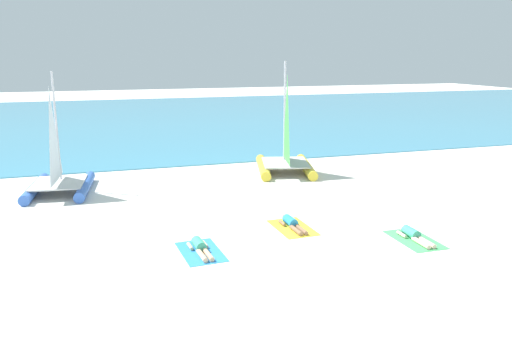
{
  "coord_description": "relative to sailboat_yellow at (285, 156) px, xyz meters",
  "views": [
    {
      "loc": [
        -5.6,
        -12.07,
        5.47
      ],
      "look_at": [
        0.0,
        5.6,
        1.2
      ],
      "focal_mm": 35.56,
      "sensor_mm": 36.0,
      "label": 1
    }
  ],
  "objects": [
    {
      "name": "ocean_water",
      "position": [
        -2.78,
        22.63,
        -0.74
      ],
      "size": [
        120.0,
        40.0,
        0.05
      ],
      "primitive_type": "cube",
      "color": "teal",
      "rests_on": "ground"
    },
    {
      "name": "sailboat_yellow",
      "position": [
        0.0,
        0.0,
        0.0
      ],
      "size": [
        3.43,
        4.46,
        5.16
      ],
      "rotation": [
        0.0,
        0.0,
        -0.25
      ],
      "color": "yellow",
      "rests_on": "ground"
    },
    {
      "name": "sunbather_right",
      "position": [
        0.54,
        -9.52,
        -0.64
      ],
      "size": [
        0.55,
        1.56,
        0.3
      ],
      "rotation": [
        0.0,
        0.0,
        -0.01
      ],
      "color": "#3FB28C",
      "rests_on": "towel_right"
    },
    {
      "name": "sunbather_left",
      "position": [
        -5.81,
        -8.51,
        -0.64
      ],
      "size": [
        0.57,
        1.57,
        0.3
      ],
      "rotation": [
        0.0,
        0.0,
        0.06
      ],
      "color": "#3FB28C",
      "rests_on": "towel_left"
    },
    {
      "name": "towel_right",
      "position": [
        0.53,
        -9.59,
        -0.76
      ],
      "size": [
        1.12,
        1.91,
        0.01
      ],
      "primitive_type": "cube",
      "rotation": [
        0.0,
        0.0,
        -0.01
      ],
      "color": "#4CB266",
      "rests_on": "ground"
    },
    {
      "name": "ground_plane",
      "position": [
        -2.78,
        0.19,
        -0.77
      ],
      "size": [
        120.0,
        120.0,
        0.0
      ],
      "primitive_type": "plane",
      "color": "white"
    },
    {
      "name": "sailboat_blue",
      "position": [
        -9.97,
        -0.72,
        -0.05
      ],
      "size": [
        2.74,
        3.93,
        4.82
      ],
      "rotation": [
        0.0,
        0.0,
        -0.11
      ],
      "color": "blue",
      "rests_on": "ground"
    },
    {
      "name": "towel_middle",
      "position": [
        -2.57,
        -7.46,
        -0.76
      ],
      "size": [
        1.17,
        1.94,
        0.01
      ],
      "primitive_type": "cube",
      "rotation": [
        0.0,
        0.0,
        0.04
      ],
      "color": "yellow",
      "rests_on": "ground"
    },
    {
      "name": "towel_left",
      "position": [
        -5.81,
        -8.58,
        -0.76
      ],
      "size": [
        1.22,
        1.97,
        0.01
      ],
      "primitive_type": "cube",
      "rotation": [
        0.0,
        0.0,
        0.06
      ],
      "color": "#338CD8",
      "rests_on": "ground"
    },
    {
      "name": "sunbather_middle",
      "position": [
        -2.57,
        -7.4,
        -0.64
      ],
      "size": [
        0.56,
        1.56,
        0.3
      ],
      "rotation": [
        0.0,
        0.0,
        0.04
      ],
      "color": "#268CCC",
      "rests_on": "towel_middle"
    }
  ]
}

